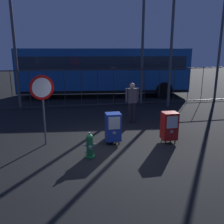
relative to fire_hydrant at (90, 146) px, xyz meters
name	(u,v)px	position (x,y,z in m)	size (l,w,h in m)	color
ground_plane	(110,151)	(0.63, 0.31, -0.35)	(60.00, 60.00, 0.00)	black
fire_hydrant	(90,146)	(0.00, 0.00, 0.00)	(0.33, 0.31, 0.75)	#1E7238
newspaper_box_primary	(169,126)	(2.67, 0.67, 0.22)	(0.48, 0.42, 1.02)	black
newspaper_box_secondary	(113,127)	(0.85, 0.90, 0.22)	(0.48, 0.42, 1.02)	black
stop_sign	(42,96)	(-1.31, 1.25, 1.25)	(0.71, 0.31, 2.23)	#4C4F54
pedestrian	(132,101)	(2.03, 2.99, 0.60)	(0.55, 0.22, 1.67)	black
fence_barrier	(90,88)	(0.63, 6.24, 0.67)	(18.03, 0.04, 2.00)	#2D2D33
bus_near	(103,69)	(1.83, 9.24, 1.36)	(10.71, 3.69, 3.00)	#19519E
street_light_near_left	(10,5)	(-2.91, 6.31, 4.59)	(0.32, 0.32, 8.72)	#4C4F54
street_light_near_right	(143,30)	(3.47, 6.32, 3.57)	(0.32, 0.32, 6.73)	#4C4F54
street_light_far_left	(223,14)	(8.08, 6.48, 4.47)	(0.32, 0.32, 8.48)	#4C4F54
street_light_far_right	(173,16)	(4.73, 5.54, 4.20)	(0.32, 0.32, 7.95)	#4C4F54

